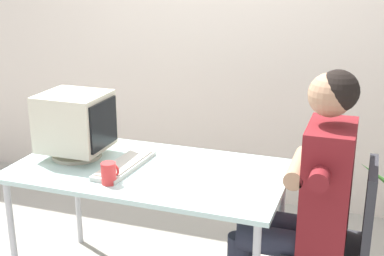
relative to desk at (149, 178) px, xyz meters
The scene contains 7 objects.
wall_back 1.65m from the desk, 77.91° to the left, with size 8.00×0.10×3.00m, color beige.
desk is the anchor object (origin of this frame).
crt_monitor 0.51m from the desk, behind, with size 0.36×0.32×0.36m.
keyboard 0.15m from the desk, 166.65° to the right, with size 0.17×0.46×0.03m.
office_chair 1.02m from the desk, ahead, with size 0.40×0.40×0.88m.
person_seated 0.82m from the desk, ahead, with size 0.70×0.58×1.32m.
desk_mug 0.29m from the desk, 113.16° to the right, with size 0.07×0.08×0.11m.
Camera 1 is at (1.06, -2.33, 1.78)m, focal length 48.70 mm.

